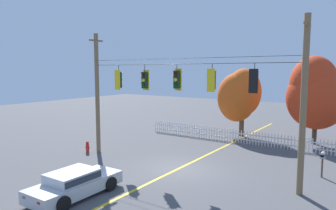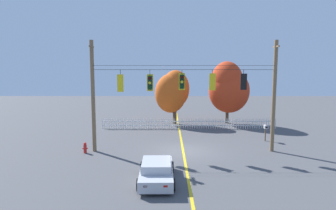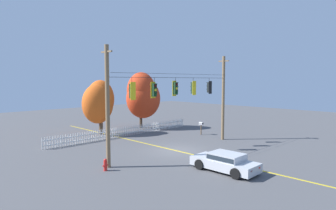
# 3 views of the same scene
# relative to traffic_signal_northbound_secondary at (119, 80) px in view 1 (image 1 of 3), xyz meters

# --- Properties ---
(ground) EXTENTS (80.00, 80.00, 0.00)m
(ground) POSITION_rel_traffic_signal_northbound_secondary_xyz_m (4.38, 0.01, -4.87)
(ground) COLOR #4C4C4F
(lane_centerline_stripe) EXTENTS (0.16, 36.00, 0.01)m
(lane_centerline_stripe) POSITION_rel_traffic_signal_northbound_secondary_xyz_m (4.38, 0.01, -4.87)
(lane_centerline_stripe) COLOR gold
(lane_centerline_stripe) RESTS_ON ground
(signal_support_span) EXTENTS (12.93, 1.10, 7.81)m
(signal_support_span) POSITION_rel_traffic_signal_northbound_secondary_xyz_m (4.38, 0.01, -0.88)
(signal_support_span) COLOR brown
(signal_support_span) RESTS_ON ground
(traffic_signal_northbound_secondary) EXTENTS (0.43, 0.38, 1.53)m
(traffic_signal_northbound_secondary) POSITION_rel_traffic_signal_northbound_secondary_xyz_m (0.00, 0.00, 0.00)
(traffic_signal_northbound_secondary) COLOR black
(traffic_signal_eastbound_side) EXTENTS (0.43, 0.38, 1.50)m
(traffic_signal_eastbound_side) POSITION_rel_traffic_signal_northbound_secondary_xyz_m (2.04, 0.02, 0.02)
(traffic_signal_eastbound_side) COLOR black
(traffic_signal_southbound_primary) EXTENTS (0.43, 0.38, 1.43)m
(traffic_signal_southbound_primary) POSITION_rel_traffic_signal_northbound_secondary_xyz_m (4.26, 0.02, 0.09)
(traffic_signal_southbound_primary) COLOR black
(traffic_signal_westbound_side) EXTENTS (0.43, 0.38, 1.42)m
(traffic_signal_westbound_side) POSITION_rel_traffic_signal_northbound_secondary_xyz_m (6.37, 0.00, 0.09)
(traffic_signal_westbound_side) COLOR black
(traffic_signal_northbound_primary) EXTENTS (0.43, 0.38, 1.39)m
(traffic_signal_northbound_primary) POSITION_rel_traffic_signal_northbound_secondary_xyz_m (8.53, 0.00, 0.10)
(traffic_signal_northbound_primary) COLOR black
(white_picket_fence) EXTENTS (16.86, 0.06, 0.99)m
(white_picket_fence) POSITION_rel_traffic_signal_northbound_secondary_xyz_m (5.34, 7.88, -4.38)
(white_picket_fence) COLOR white
(white_picket_fence) RESTS_ON ground
(autumn_maple_near_fence) EXTENTS (3.58, 2.94, 5.61)m
(autumn_maple_near_fence) POSITION_rel_traffic_signal_northbound_secondary_xyz_m (3.80, 10.41, -1.46)
(autumn_maple_near_fence) COLOR brown
(autumn_maple_near_fence) RESTS_ON ground
(autumn_maple_mid) EXTENTS (4.21, 3.52, 6.52)m
(autumn_maple_mid) POSITION_rel_traffic_signal_northbound_secondary_xyz_m (9.52, 10.35, -1.09)
(autumn_maple_mid) COLOR #473828
(autumn_maple_mid) RESTS_ON ground
(parked_car) EXTENTS (1.90, 4.20, 1.15)m
(parked_car) POSITION_rel_traffic_signal_northbound_secondary_xyz_m (2.69, -5.74, -4.27)
(parked_car) COLOR #B7BABF
(parked_car) RESTS_ON ground
(fire_hydrant) EXTENTS (0.38, 0.22, 0.76)m
(fire_hydrant) POSITION_rel_traffic_signal_northbound_secondary_xyz_m (-2.50, -0.47, -4.50)
(fire_hydrant) COLOR red
(fire_hydrant) RESTS_ON ground
(roadside_mailbox) EXTENTS (0.25, 0.44, 1.32)m
(roadside_mailbox) POSITION_rel_traffic_signal_northbound_secondary_xyz_m (11.19, 2.99, -3.80)
(roadside_mailbox) COLOR brown
(roadside_mailbox) RESTS_ON ground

